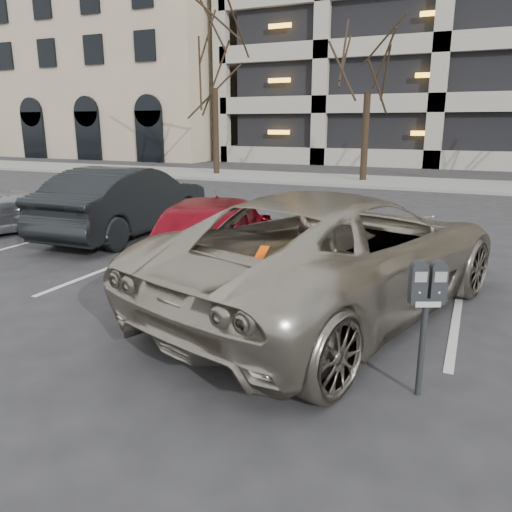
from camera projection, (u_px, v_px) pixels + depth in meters
ground at (321, 339)px, 5.78m from camera, size 140.00×140.00×0.00m
sidewalk at (438, 184)px, 19.89m from camera, size 80.00×4.00×0.12m
stall_lines at (281, 272)px, 8.36m from camera, size 16.90×5.20×0.00m
office_building at (103, 60)px, 41.26m from camera, size 26.00×16.20×15.00m
tree_a at (214, 31)px, 22.18m from camera, size 3.90×3.90×8.87m
tree_b at (371, 34)px, 19.59m from camera, size 3.54×3.54×8.05m
parking_meter at (427, 296)px, 4.35m from camera, size 0.34×0.24×1.25m
suv_silver at (337, 252)px, 6.51m from camera, size 4.19×6.24×1.59m
car_red at (215, 235)px, 7.89m from camera, size 2.74×4.43×1.41m
car_dark at (127, 201)px, 10.99m from camera, size 1.78×4.65×1.51m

